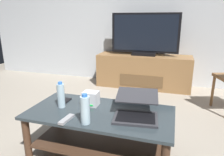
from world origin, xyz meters
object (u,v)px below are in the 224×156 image
Objects in this scene: water_bottle_near at (61,95)px; water_bottle_far at (85,110)px; tv_remote at (66,119)px; media_cabinet at (143,71)px; cell_phone at (65,101)px; television at (145,35)px; coffee_table at (100,125)px; laptop at (136,108)px; router_box at (91,98)px.

water_bottle_far is (0.32, -0.21, 0.00)m from water_bottle_near.
water_bottle_near is 0.29m from tv_remote.
water_bottle_far reaches higher than media_cabinet.
cell_phone is at bearing -102.73° from media_cabinet.
media_cabinet is 1.41× the size of television.
tv_remote is at bearing -129.73° from coffee_table.
water_bottle_near is at bearing -101.08° from media_cabinet.
tv_remote is at bearing -96.04° from television.
television reaches higher than tv_remote.
water_bottle_far is (-0.34, -0.23, 0.05)m from laptop.
media_cabinet is 2.01m from cell_phone.
water_bottle_far is 1.44× the size of tv_remote.
water_bottle_far is (-0.08, -2.26, -0.37)m from television.
water_bottle_near and water_bottle_far have the same top height.
tv_remote is at bearing -154.17° from laptop.
television is 7.09× the size of tv_remote.
cell_phone is (-0.69, 0.10, -0.06)m from laptop.
laptop is 1.88× the size of water_bottle_near.
cell_phone is 0.39m from tv_remote.
cell_phone is at bearing 106.36° from water_bottle_near.
tv_remote is (-0.24, -2.26, -0.47)m from television.
coffee_table is at bearing -15.94° from cell_phone.
laptop reaches higher than media_cabinet.
television reaches higher than media_cabinet.
water_bottle_far is at bearing -92.09° from media_cabinet.
water_bottle_near is (-0.23, -0.11, 0.05)m from router_box.
laptop is at bearing 34.62° from water_bottle_far.
water_bottle_near is 1.00× the size of water_bottle_far.
tv_remote is at bearing -101.33° from router_box.
router_box is (-0.17, -1.94, -0.42)m from television.
water_bottle_far reaches higher than coffee_table.
laptop is 3.10× the size of cell_phone.
cell_phone is at bearing -102.87° from television.
water_bottle_far reaches higher than laptop.
television is at bearing 88.52° from tv_remote.
television is 4.92× the size of water_bottle_near.
media_cabinet is at bearing 84.92° from router_box.
water_bottle_near is (-0.41, -2.05, -0.37)m from television.
water_bottle_near is at bearing -74.12° from cell_phone.
water_bottle_far reaches higher than router_box.
television is 2.32m from tv_remote.
media_cabinet is 2.29m from water_bottle_far.
cell_phone is (-0.36, 0.33, -0.10)m from water_bottle_far.
television is 1.99m from router_box.
media_cabinet is 2.13m from water_bottle_near.
water_bottle_far is at bearing -32.70° from water_bottle_near.
water_bottle_near is at bearing 132.48° from tv_remote.
water_bottle_far is 1.65× the size of cell_phone.
media_cabinet is 2.07m from laptop.
water_bottle_near is at bearing 147.30° from water_bottle_far.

